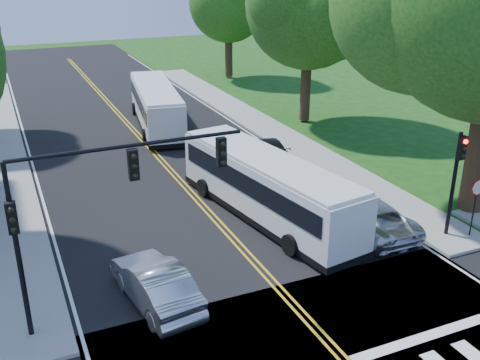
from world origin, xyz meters
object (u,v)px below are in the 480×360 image
signal_nw (96,196)px  suv (366,216)px  bus_lead (266,186)px  bus_follow (156,105)px  signal_ne (457,171)px  dark_sedan (269,148)px  hatchback (156,283)px

signal_nw → suv: (11.25, 1.82, -3.64)m
bus_lead → bus_follow: (-0.48, 15.77, -0.01)m
signal_ne → bus_follow: bearing=107.6°
bus_lead → dark_sedan: (3.73, 7.13, -0.94)m
bus_lead → bus_follow: bus_lead is taller
signal_ne → bus_lead: (-6.03, 4.78, -1.46)m
signal_ne → bus_follow: (-6.51, 20.55, -1.47)m
signal_ne → bus_lead: bearing=141.6°
signal_ne → bus_follow: size_ratio=0.40×
signal_ne → dark_sedan: 12.36m
signal_nw → bus_lead: (8.02, 4.79, -2.88)m
bus_follow → hatchback: (-5.87, -20.26, -0.73)m
bus_follow → hatchback: 21.10m
signal_nw → hatchback: bearing=10.0°
hatchback → bus_lead: bearing=-152.3°
dark_sedan → signal_nw: bearing=55.1°
signal_nw → suv: signal_nw is taller
suv → dark_sedan: size_ratio=1.36×
bus_follow → hatchback: bearing=82.5°
signal_nw → suv: 11.97m
signal_nw → hatchback: signal_nw is taller
bus_follow → signal_ne: bearing=116.2°
dark_sedan → hatchback: bearing=58.8°
bus_lead → dark_sedan: 8.10m
bus_follow → suv: bus_follow is taller
bus_lead → dark_sedan: size_ratio=2.91×
suv → signal_nw: bearing=10.2°
bus_follow → signal_nw: bearing=78.5°
bus_follow → hatchback: bus_follow is taller
signal_ne → hatchback: size_ratio=0.96×
bus_lead → suv: bearing=128.4°
bus_follow → bus_lead: bearing=100.4°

